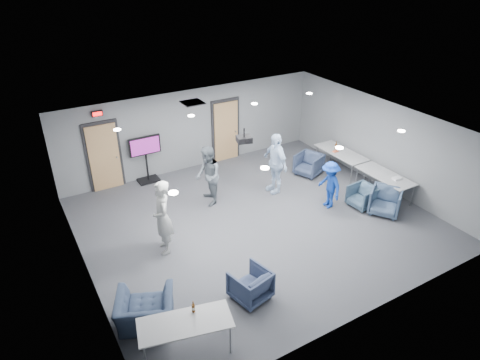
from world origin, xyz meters
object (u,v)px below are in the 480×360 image
person_d (330,185)px  table_front_left (185,324)px  projector (244,139)px  chair_right_a (309,164)px  chair_right_b (362,196)px  bottle_right (336,146)px  person_b (208,176)px  person_a (163,218)px  chair_front_a (250,285)px  chair_right_c (385,201)px  chair_front_b (146,311)px  bottle_front (193,308)px  tv_stand (146,157)px  table_right_b (385,176)px  person_c (275,163)px  table_right_a (341,153)px

person_d → table_front_left: size_ratio=0.78×
projector → chair_right_a: bearing=36.4°
chair_right_b → bottle_right: (0.92, 2.25, 0.51)m
person_b → person_d: 3.48m
person_a → chair_front_a: size_ratio=2.49×
bottle_right → projector: (-4.23, -1.12, 1.57)m
chair_right_c → chair_front_a: size_ratio=1.08×
person_b → chair_front_b: (-3.16, -3.55, -0.53)m
chair_right_a → bottle_front: bottle_front is taller
projector → chair_right_b: bearing=-3.5°
person_a → chair_right_b: bearing=92.2°
person_d → bottle_right: (1.78, 1.76, 0.13)m
tv_stand → table_right_b: bearing=-38.0°
chair_front_a → table_right_b: bearing=-176.5°
person_d → chair_front_b: (-6.06, -1.64, -0.35)m
chair_front_b → table_front_left: bearing=136.8°
person_b → bottle_front: 5.05m
chair_right_c → table_front_left: size_ratio=0.46×
chair_front_a → chair_front_b: size_ratio=0.70×
chair_front_a → table_front_left: size_ratio=0.42×
table_right_b → table_front_left: bearing=106.8°
person_c → tv_stand: person_c is taller
chair_right_c → table_right_b: 0.99m
chair_front_b → table_front_left: table_front_left is taller
person_a → table_right_b: bearing=94.3°
person_d → chair_right_b: size_ratio=1.99×
person_d → projector: projector is taller
person_c → table_right_b: size_ratio=1.06×
person_a → table_right_b: person_a is taller
chair_front_b → projector: projector is taller
chair_right_b → tv_stand: size_ratio=0.46×
person_a → bottle_front: size_ratio=7.71×
person_a → chair_right_b: 5.81m
tv_stand → bottle_front: bearing=-102.1°
person_b → person_d: person_b is taller
person_a → chair_front_b: (-1.21, -2.07, -0.60)m
table_right_b → table_front_left: (-7.43, -2.24, -0.00)m
bottle_front → person_a: bearing=79.4°
chair_front_b → tv_stand: 6.13m
person_b → tv_stand: size_ratio=1.15×
person_b → table_front_left: person_b is taller
bottle_right → projector: bearing=-165.2°
person_c → chair_front_b: size_ratio=1.74×
person_d → person_b: bearing=-117.1°
chair_right_a → chair_front_a: 6.09m
person_c → chair_front_b: (-5.23, -3.18, -0.59)m
table_front_left → tv_stand: size_ratio=1.17×
chair_right_b → bottle_front: bottle_front is taller
table_right_a → table_front_left: 8.50m
table_right_a → projector: bearing=101.5°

